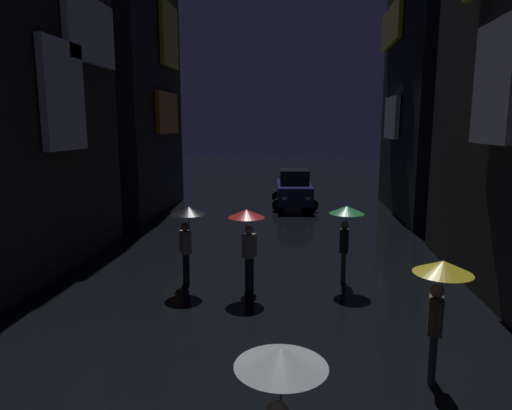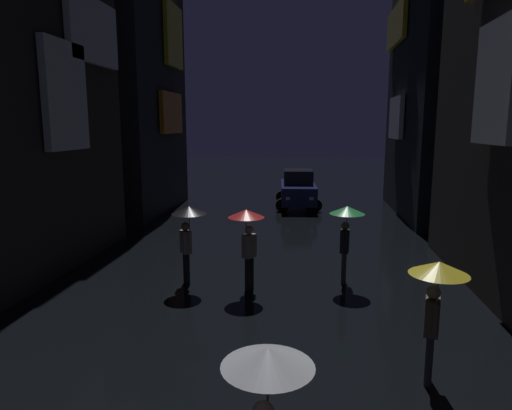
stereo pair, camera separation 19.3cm
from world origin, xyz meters
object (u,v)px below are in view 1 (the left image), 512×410
Objects in this scene: pedestrian_near_crossing_black at (188,223)px; pedestrian_foreground_right_green at (346,223)px; pedestrian_foreground_left_yellow at (440,287)px; pedestrian_far_right_clear at (280,394)px; pedestrian_midstreet_left_red at (247,227)px; car_distant at (294,189)px.

pedestrian_near_crossing_black is 1.00× the size of pedestrian_foreground_right_green.
pedestrian_foreground_left_yellow is 3.90m from pedestrian_far_right_clear.
pedestrian_near_crossing_black and pedestrian_midstreet_left_red have the same top height.
pedestrian_midstreet_left_red is 7.16m from pedestrian_far_right_clear.
pedestrian_midstreet_left_red and pedestrian_far_right_clear have the same top height.
pedestrian_far_right_clear is at bearing -80.72° from pedestrian_midstreet_left_red.
pedestrian_near_crossing_black is 0.50× the size of car_distant.
pedestrian_near_crossing_black and pedestrian_foreground_left_yellow have the same top height.
pedestrian_foreground_left_yellow is 16.47m from car_distant.
pedestrian_midstreet_left_red is at bearing -163.05° from pedestrian_foreground_right_green.
pedestrian_near_crossing_black and pedestrian_foreground_right_green have the same top height.
pedestrian_far_right_clear is (-2.35, -3.11, 0.00)m from pedestrian_foreground_left_yellow.
pedestrian_foreground_left_yellow and pedestrian_midstreet_left_red have the same top height.
pedestrian_far_right_clear is (1.16, -7.07, 0.00)m from pedestrian_midstreet_left_red.
pedestrian_near_crossing_black reaches higher than car_distant.
pedestrian_foreground_left_yellow is at bearing -80.99° from car_distant.
pedestrian_far_right_clear is at bearing -99.65° from pedestrian_foreground_right_green.
pedestrian_near_crossing_black and pedestrian_far_right_clear have the same top height.
pedestrian_far_right_clear is at bearing -89.33° from car_distant.
car_distant is at bearing 99.01° from pedestrian_foreground_left_yellow.
pedestrian_midstreet_left_red is at bearing 99.28° from pedestrian_far_right_clear.
pedestrian_far_right_clear is (-1.33, -7.83, 0.00)m from pedestrian_foreground_right_green.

